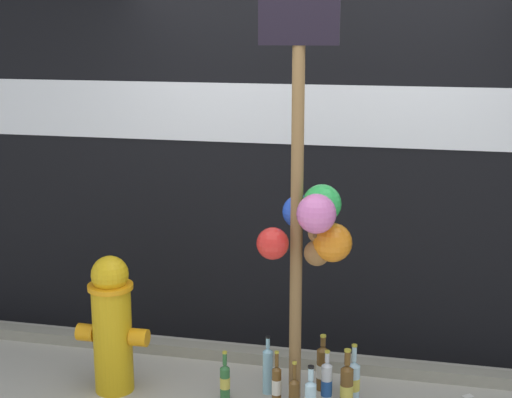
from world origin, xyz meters
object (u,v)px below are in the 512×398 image
fire_hydrant (112,324)px  bottle_0 (268,369)px  memorial_post (308,189)px  bottle_2 (225,381)px  bottle_7 (294,394)px  bottle_6 (353,380)px  bottle_5 (347,385)px  bottle_3 (327,384)px  bottle_8 (277,386)px  bottle_4 (323,367)px

fire_hydrant → bottle_0: (0.96, 0.17, -0.29)m
memorial_post → bottle_2: (-0.50, -0.00, -1.23)m
bottle_2 → bottle_7: bearing=-7.4°
bottle_6 → bottle_0: bearing=-177.3°
fire_hydrant → bottle_7: 1.21m
fire_hydrant → bottle_7: size_ratio=2.74×
bottle_5 → bottle_7: size_ratio=1.16×
bottle_3 → bottle_8: 0.31m
bottle_2 → bottle_6: 0.79m
bottle_5 → bottle_8: bottle_5 is taller
bottle_8 → bottle_0: bearing=118.1°
bottle_0 → bottle_3: (0.38, -0.07, -0.02)m
bottle_6 → bottle_2: bearing=-167.8°
bottle_4 → bottle_7: bearing=-110.7°
bottle_5 → bottle_2: bearing=-174.4°
bottle_8 → memorial_post: bearing=10.1°
bottle_3 → memorial_post: bearing=-151.9°
bottle_0 → bottle_2: size_ratio=1.20×
memorial_post → bottle_3: memorial_post is taller
fire_hydrant → bottle_4: (1.28, 0.30, -0.30)m
bottle_7 → bottle_6: bearing=34.4°
bottle_0 → bottle_6: (0.53, 0.03, -0.03)m
fire_hydrant → bottle_3: bearing=4.2°
bottle_0 → bottle_4: 0.35m
bottle_4 → bottle_6: same height
bottle_6 → bottle_3: bearing=-146.9°
bottle_3 → bottle_8: bearing=-161.9°
bottle_6 → bottle_7: bearing=-145.6°
memorial_post → bottle_6: bearing=30.9°
memorial_post → bottle_4: (0.07, 0.27, -1.21)m
bottle_5 → bottle_8: size_ratio=1.03×
bottle_4 → bottle_7: (-0.12, -0.33, -0.03)m
memorial_post → bottle_5: 1.24m
bottle_7 → fire_hydrant: bearing=178.6°
bottle_0 → bottle_6: 0.53m
fire_hydrant → bottle_8: bearing=0.2°
bottle_5 → bottle_8: bearing=-166.4°
memorial_post → bottle_3: (0.12, 0.06, -1.21)m
bottle_5 → bottle_7: bottle_5 is taller
bottle_0 → bottle_6: bottle_0 is taller
fire_hydrant → bottle_2: fire_hydrant is taller
bottle_0 → bottle_4: bottle_0 is taller
memorial_post → bottle_6: 1.26m
bottle_2 → bottle_5: size_ratio=0.85×
bottle_2 → bottle_3: bearing=6.3°
bottle_8 → bottle_7: bearing=-15.4°
memorial_post → bottle_3: bearing=28.1°
memorial_post → bottle_5: size_ratio=6.71×
bottle_0 → bottle_7: bearing=-44.4°
bottle_6 → bottle_8: bottle_6 is taller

